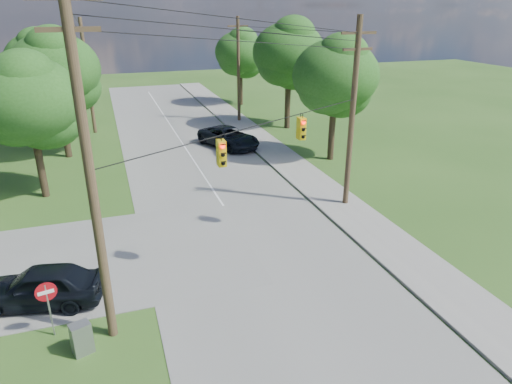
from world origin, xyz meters
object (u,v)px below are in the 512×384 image
object	(u,v)px
pole_sw	(89,170)
car_main_north	(229,137)
car_cross_dark	(40,286)
control_cabinet	(82,338)
pole_ne	(352,113)
pole_north_e	(238,69)
do_not_enter_sign	(47,297)
pole_north_w	(88,76)

from	to	relation	value
pole_sw	car_main_north	world-z (taller)	pole_sw
pole_sw	car_cross_dark	distance (m)	6.53
car_cross_dark	control_cabinet	distance (m)	3.70
control_cabinet	pole_ne	bearing A→B (deg)	9.34
pole_north_e	do_not_enter_sign	bearing A→B (deg)	-118.11
pole_ne	do_not_enter_sign	size ratio (longest dim) A/B	4.80
car_cross_dark	car_main_north	size ratio (longest dim) A/B	0.82
pole_sw	pole_north_e	distance (m)	32.55
pole_north_w	do_not_enter_sign	bearing A→B (deg)	-93.14
pole_sw	pole_north_w	world-z (taller)	pole_sw
pole_sw	pole_ne	xyz separation A→B (m)	(13.50, 7.60, -0.76)
pole_north_e	pole_north_w	size ratio (longest dim) A/B	1.00
do_not_enter_sign	car_main_north	bearing A→B (deg)	47.64
pole_sw	car_main_north	bearing A→B (deg)	64.50
car_main_north	control_cabinet	xyz separation A→B (m)	(-11.08, -21.84, -0.26)
car_cross_dark	control_cabinet	world-z (taller)	car_cross_dark
pole_sw	pole_north_e	xyz separation A→B (m)	(13.50, 29.60, -1.10)
control_cabinet	do_not_enter_sign	world-z (taller)	do_not_enter_sign
pole_ne	car_main_north	world-z (taller)	pole_ne
pole_ne	pole_north_e	xyz separation A→B (m)	(-0.00, 22.00, -0.34)
pole_north_w	control_cabinet	bearing A→B (deg)	-91.11
control_cabinet	do_not_enter_sign	xyz separation A→B (m)	(-1.01, 1.26, 1.03)
pole_ne	pole_north_w	distance (m)	26.03
car_cross_dark	pole_north_w	bearing A→B (deg)	-171.48
pole_ne	pole_north_e	world-z (taller)	pole_ne
car_main_north	control_cabinet	world-z (taller)	car_main_north
car_cross_dark	do_not_enter_sign	distance (m)	2.30
pole_sw	car_main_north	distance (m)	24.07
pole_ne	car_cross_dark	world-z (taller)	pole_ne
pole_ne	pole_sw	bearing A→B (deg)	-150.62
pole_ne	pole_north_w	bearing A→B (deg)	122.29
pole_north_e	control_cabinet	bearing A→B (deg)	-115.58
car_main_north	do_not_enter_sign	distance (m)	23.88
car_cross_dark	control_cabinet	bearing A→B (deg)	37.73
pole_ne	pole_north_w	world-z (taller)	pole_ne
pole_north_w	car_main_north	distance (m)	14.13
do_not_enter_sign	pole_north_w	bearing A→B (deg)	74.93
car_main_north	do_not_enter_sign	world-z (taller)	do_not_enter_sign
pole_north_w	car_cross_dark	distance (m)	27.32
pole_north_e	pole_north_w	bearing A→B (deg)	180.00
pole_ne	pole_north_e	distance (m)	22.00
pole_sw	car_cross_dark	xyz separation A→B (m)	(-2.53, 2.70, -5.38)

